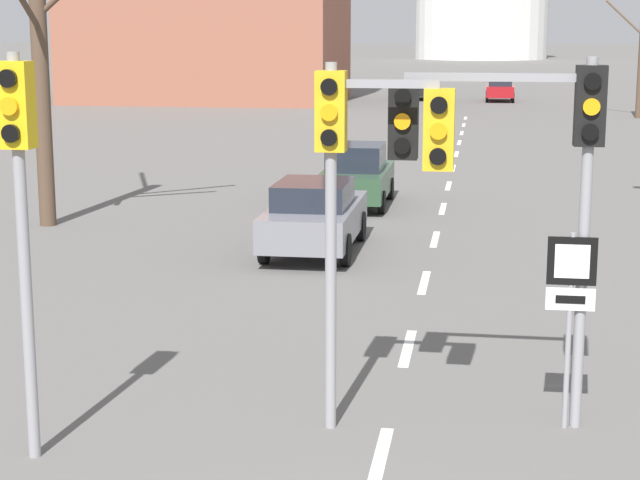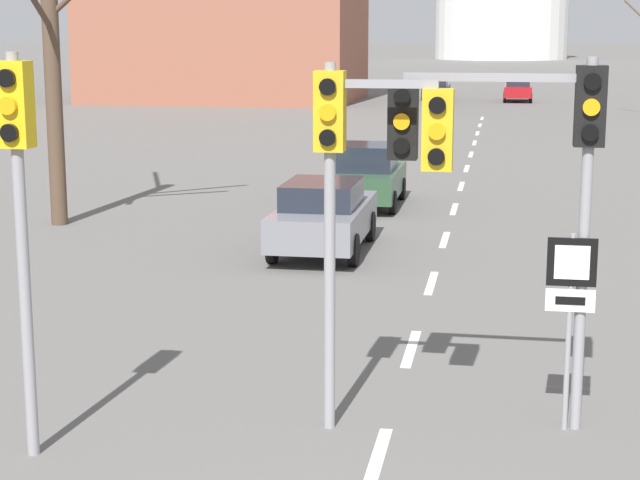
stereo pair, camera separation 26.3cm
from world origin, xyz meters
name	(u,v)px [view 2 (the right image)]	position (x,y,z in m)	size (l,w,h in m)	color
lane_stripe_0	(377,460)	(0.00, 4.03, 0.00)	(0.16, 2.00, 0.01)	silver
lane_stripe_1	(411,348)	(0.00, 8.53, 0.00)	(0.16, 2.00, 0.01)	silver
lane_stripe_2	(431,283)	(0.00, 13.03, 0.00)	(0.16, 2.00, 0.01)	silver
lane_stripe_3	(445,240)	(0.00, 17.53, 0.00)	(0.16, 2.00, 0.01)	silver
lane_stripe_4	(454,209)	(0.00, 22.03, 0.00)	(0.16, 2.00, 0.01)	silver
lane_stripe_5	(461,186)	(0.00, 26.53, 0.00)	(0.16, 2.00, 0.01)	silver
lane_stripe_6	(467,168)	(0.00, 31.03, 0.00)	(0.16, 2.00, 0.01)	silver
lane_stripe_7	(471,154)	(0.00, 35.53, 0.00)	(0.16, 2.00, 0.01)	silver
lane_stripe_8	(474,143)	(0.00, 40.03, 0.00)	(0.16, 2.00, 0.01)	silver
lane_stripe_9	(477,133)	(0.00, 44.53, 0.00)	(0.16, 2.00, 0.01)	silver
lane_stripe_10	(480,125)	(0.00, 49.03, 0.00)	(0.16, 2.00, 0.01)	silver
lane_stripe_11	(482,118)	(0.00, 53.53, 0.00)	(0.16, 2.00, 0.01)	silver
traffic_signal_near_right	(520,149)	(1.54, 5.47, 3.51)	(2.59, 0.34, 4.62)	gray
traffic_signal_near_left	(19,179)	(-4.03, 3.51, 3.29)	(0.36, 0.34, 4.70)	gray
traffic_signal_centre_tall	(368,157)	(-0.26, 4.97, 3.43)	(1.65, 0.34, 4.56)	gray
route_sign_post	(570,298)	(2.20, 5.40, 1.71)	(0.60, 0.08, 2.50)	gray
sedan_near_left	(368,175)	(-2.45, 22.15, 0.87)	(1.86, 4.18, 1.77)	#2D4C33
sedan_near_right	(518,89)	(2.07, 68.31, 0.88)	(1.95, 4.14, 1.75)	maroon
sedan_mid_centre	(323,215)	(-2.62, 15.63, 0.84)	(1.94, 4.55, 1.63)	slate
sedan_far_left	(436,88)	(-3.65, 69.45, 0.83)	(1.88, 4.25, 1.65)	black
bare_tree_left_near	(53,46)	(-9.85, 17.87, 4.54)	(4.22, 3.54, 10.52)	brown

